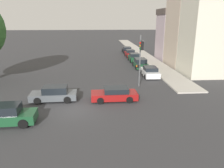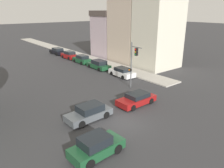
% 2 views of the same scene
% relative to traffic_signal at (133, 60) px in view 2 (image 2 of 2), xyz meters
% --- Properties ---
extents(ground_plane, '(300.00, 300.00, 0.00)m').
position_rel_traffic_signal_xyz_m(ground_plane, '(-6.79, -6.00, -3.67)').
color(ground_plane, '#333335').
extents(sidewalk_strip, '(3.26, 60.00, 0.16)m').
position_rel_traffic_signal_xyz_m(sidewalk_strip, '(5.14, 27.41, -3.59)').
color(sidewalk_strip, '#ADA89E').
rests_on(sidewalk_strip, ground_plane).
extents(rowhouse_backdrop, '(7.56, 18.20, 12.54)m').
position_rel_traffic_signal_xyz_m(rowhouse_backdrop, '(10.56, 10.70, 2.24)').
color(rowhouse_backdrop, beige).
rests_on(rowhouse_backdrop, ground_plane).
extents(traffic_signal, '(0.57, 1.80, 5.75)m').
position_rel_traffic_signal_xyz_m(traffic_signal, '(0.00, 0.00, 0.00)').
color(traffic_signal, '#515456').
rests_on(traffic_signal, ground_plane).
extents(crossing_car_0, '(3.93, 2.02, 1.51)m').
position_rel_traffic_signal_xyz_m(crossing_car_0, '(-11.26, -8.29, -2.96)').
color(crossing_car_0, '#194728').
rests_on(crossing_car_0, ground_plane).
extents(crossing_car_1, '(4.34, 2.01, 1.26)m').
position_rel_traffic_signal_xyz_m(crossing_car_1, '(-3.13, -3.92, -3.06)').
color(crossing_car_1, maroon).
rests_on(crossing_car_1, ground_plane).
extents(crossing_car_2, '(4.34, 2.05, 1.40)m').
position_rel_traffic_signal_xyz_m(crossing_car_2, '(-8.80, -3.58, -3.01)').
color(crossing_car_2, '#4C5156').
rests_on(crossing_car_2, ground_plane).
extents(parked_car_0, '(2.02, 4.33, 1.34)m').
position_rel_traffic_signal_xyz_m(parked_car_0, '(2.35, 4.72, -3.03)').
color(parked_car_0, silver).
rests_on(parked_car_0, ground_plane).
extents(parked_car_1, '(2.02, 4.68, 1.47)m').
position_rel_traffic_signal_xyz_m(parked_car_1, '(2.16, 10.47, -2.98)').
color(parked_car_1, '#194728').
rests_on(parked_car_1, ground_plane).
extents(parked_car_2, '(1.94, 4.02, 1.50)m').
position_rel_traffic_signal_xyz_m(parked_car_2, '(2.11, 15.75, -2.97)').
color(parked_car_2, '#194728').
rests_on(parked_car_2, ground_plane).
extents(parked_car_3, '(1.95, 4.08, 1.53)m').
position_rel_traffic_signal_xyz_m(parked_car_3, '(2.08, 20.64, -2.95)').
color(parked_car_3, maroon).
rests_on(parked_car_3, ground_plane).
extents(parked_car_4, '(2.02, 4.73, 1.39)m').
position_rel_traffic_signal_xyz_m(parked_car_4, '(2.26, 26.53, -3.01)').
color(parked_car_4, black).
rests_on(parked_car_4, ground_plane).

